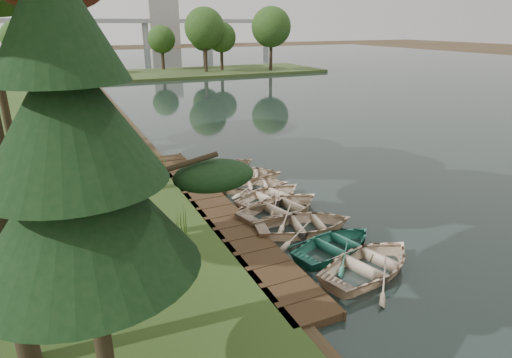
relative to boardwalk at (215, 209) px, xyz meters
name	(u,v)px	position (x,y,z in m)	size (l,w,h in m)	color
ground	(250,206)	(1.60, 0.00, -0.15)	(300.00, 300.00, 0.00)	#3D2F1D
water	(422,94)	(31.60, 20.00, -0.12)	(130.00, 200.00, 0.05)	#1D2826
boardwalk	(215,209)	(0.00, 0.00, 0.00)	(1.60, 16.00, 0.30)	#372515
peninsula	(162,74)	(9.60, 50.00, 0.08)	(50.00, 14.00, 0.45)	#364820
far_trees	(135,31)	(6.27, 50.00, 6.28)	(45.60, 5.60, 8.80)	black
bridge	(118,24)	(13.91, 120.00, 6.93)	(95.90, 4.00, 8.60)	#A5A5A0
building_a	(162,18)	(31.60, 140.00, 8.85)	(10.00, 8.00, 18.00)	#A5A5A0
building_b	(51,28)	(-3.40, 145.00, 5.85)	(8.00, 8.00, 12.00)	#A5A5A0
rowboat_0	(371,262)	(2.85, -6.45, 0.30)	(2.74, 3.84, 0.79)	beige
rowboat_1	(336,243)	(2.63, -4.93, 0.25)	(2.44, 3.42, 0.71)	teal
rowboat_2	(304,222)	(2.43, -3.14, 0.29)	(2.70, 3.78, 0.78)	beige
rowboat_3	(282,206)	(2.38, -1.46, 0.31)	(2.82, 3.95, 0.82)	beige
rowboat_4	(271,194)	(2.62, -0.03, 0.26)	(2.49, 3.49, 0.72)	beige
rowboat_5	(255,183)	(2.54, 1.51, 0.24)	(2.32, 3.25, 0.67)	beige
rowboat_6	(244,173)	(2.64, 2.98, 0.29)	(2.68, 3.76, 0.78)	beige
rowboat_7	(229,165)	(2.46, 4.57, 0.24)	(2.32, 3.25, 0.67)	beige
stored_rowboat	(95,144)	(-3.61, 10.85, 0.54)	(2.71, 3.80, 0.79)	beige
pine_tree	(75,156)	(-5.18, -8.41, 5.32)	(3.80, 3.80, 8.23)	black
reeds_0	(179,225)	(-2.07, -2.15, 0.68)	(0.60, 0.60, 1.06)	#3F661E
reeds_1	(133,235)	(-3.65, -2.17, 0.65)	(0.60, 0.60, 1.00)	#3F661E
reeds_2	(127,157)	(-2.37, 6.94, 0.66)	(0.60, 0.60, 1.02)	#3F661E
reeds_3	(160,163)	(-1.00, 5.25, 0.64)	(0.60, 0.60, 0.98)	#3F661E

